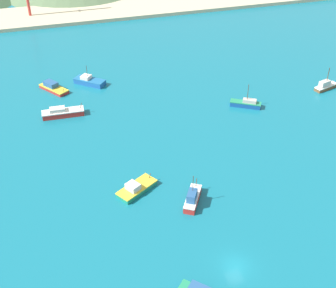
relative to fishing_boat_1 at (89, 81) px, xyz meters
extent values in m
cube|color=#146B7F|center=(11.92, -35.83, -1.08)|extent=(260.00, 280.00, 0.50)
cube|color=#1E5BA8|center=(0.09, -0.08, -0.24)|extent=(8.07, 7.58, 1.18)
cube|color=#1E669E|center=(0.09, -0.08, 0.46)|extent=(8.23, 7.73, 0.20)
cube|color=silver|center=(-0.67, 0.59, 0.99)|extent=(3.19, 3.19, 0.86)
cylinder|color=#4C3823|center=(-0.33, 0.29, 2.84)|extent=(0.12, 0.12, 2.84)
cube|color=red|center=(10.49, -50.63, -0.23)|extent=(5.07, 6.62, 1.19)
cube|color=white|center=(10.49, -50.63, 0.46)|extent=(5.17, 6.75, 0.20)
cube|color=#28568C|center=(10.06, -51.33, 1.32)|extent=(2.59, 2.98, 1.53)
cylinder|color=#4C3823|center=(12.03, -48.11, 1.19)|extent=(0.46, 0.64, 1.60)
cylinder|color=#4C3823|center=(10.33, -50.89, 3.65)|extent=(0.11, 0.11, 3.13)
cube|color=red|center=(-8.17, -14.31, -0.23)|extent=(9.39, 3.05, 1.19)
cube|color=white|center=(-8.17, -14.31, 0.46)|extent=(9.57, 3.11, 0.20)
cube|color=beige|center=(-9.32, -14.26, 0.98)|extent=(3.48, 2.14, 0.85)
cylinder|color=#4C3823|center=(-3.99, -14.49, 1.19)|extent=(0.69, 0.15, 1.60)
cube|color=#198466|center=(1.88, -44.85, -0.43)|extent=(8.04, 6.54, 0.78)
cube|color=gold|center=(1.88, -44.85, 0.06)|extent=(8.20, 6.67, 0.20)
cube|color=beige|center=(1.07, -45.33, 0.72)|extent=(2.86, 2.98, 1.12)
cylinder|color=#4C3823|center=(4.78, -43.08, 0.50)|extent=(0.48, 0.36, 1.07)
cube|color=#14478C|center=(33.79, -22.66, -0.30)|extent=(7.07, 5.36, 1.06)
cube|color=#238C5B|center=(33.79, -22.66, 0.33)|extent=(7.21, 5.47, 0.20)
cube|color=#B2ADA3|center=(34.55, -23.13, 0.83)|extent=(3.43, 2.87, 0.81)
cylinder|color=#4C3823|center=(34.01, -22.80, 3.14)|extent=(0.13, 0.13, 3.82)
cube|color=brown|center=(57.43, -20.32, -0.43)|extent=(6.99, 3.66, 0.79)
cube|color=white|center=(57.43, -20.32, 0.07)|extent=(7.13, 3.73, 0.20)
cube|color=beige|center=(56.62, -20.56, 0.89)|extent=(3.30, 2.18, 1.45)
cylinder|color=#4C3823|center=(57.21, -20.39, 3.36)|extent=(0.18, 0.18, 3.49)
cube|color=red|center=(-9.18, -0.99, -0.47)|extent=(7.04, 8.49, 0.72)
cube|color=gold|center=(-9.18, -0.99, -0.01)|extent=(7.18, 8.66, 0.20)
cube|color=#28568C|center=(-9.76, -0.13, 0.68)|extent=(3.82, 4.22, 1.18)
cylinder|color=#4C3823|center=(-7.08, -4.09, 0.40)|extent=(0.36, 0.45, 0.99)
cube|color=#C6B793|center=(11.92, 56.94, -0.23)|extent=(247.00, 22.88, 1.20)
camera|label=1|loc=(-10.18, -103.71, 50.98)|focal=46.50mm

